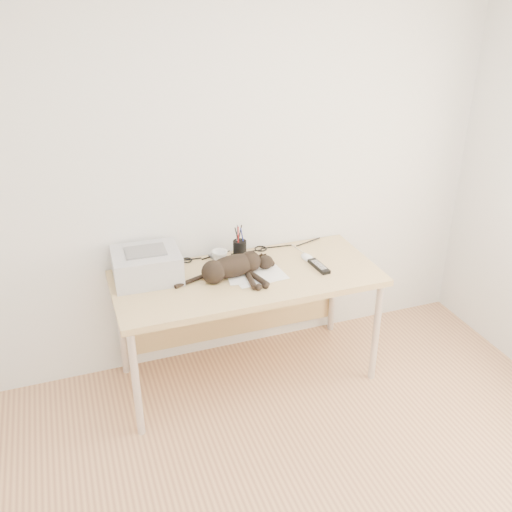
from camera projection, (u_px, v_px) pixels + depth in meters
name	position (u px, v px, depth m)	size (l,w,h in m)	color
wall_back	(228.00, 169.00, 3.48)	(3.50, 3.50, 0.00)	white
desk	(243.00, 288.00, 3.56)	(1.60, 0.70, 0.74)	tan
printer	(147.00, 265.00, 3.36)	(0.40, 0.34, 0.19)	#B8B8BD
papers	(256.00, 275.00, 3.43)	(0.36, 0.27, 0.01)	white
cat	(231.00, 268.00, 3.38)	(0.64, 0.30, 0.14)	black
mug	(220.00, 258.00, 3.54)	(0.10, 0.10, 0.09)	white
pen_cup	(240.00, 249.00, 3.62)	(0.09, 0.09, 0.22)	black
remote_grey	(218.00, 259.00, 3.60)	(0.05, 0.17, 0.02)	slate
remote_black	(319.00, 266.00, 3.51)	(0.05, 0.19, 0.02)	black
mouse	(307.00, 256.00, 3.63)	(0.07, 0.12, 0.04)	white
cable_tangle	(232.00, 253.00, 3.69)	(1.36, 0.08, 0.01)	black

